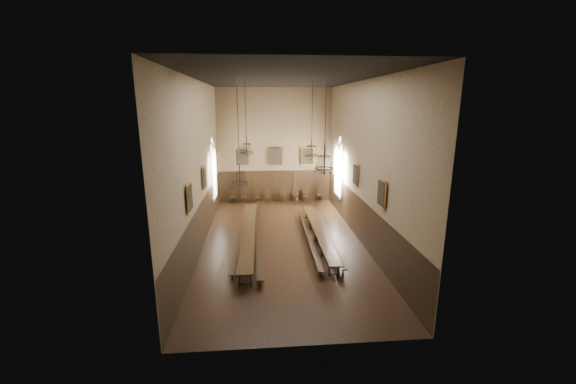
{
  "coord_description": "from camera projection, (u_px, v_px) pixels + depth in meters",
  "views": [
    {
      "loc": [
        -1.29,
        -18.94,
        7.72
      ],
      "look_at": [
        0.43,
        1.5,
        2.61
      ],
      "focal_mm": 22.0,
      "sensor_mm": 36.0,
      "label": 1
    }
  ],
  "objects": [
    {
      "name": "chandelier_back_left",
      "position": [
        247.0,
        148.0,
        20.87
      ],
      "size": [
        0.79,
        0.79,
        4.21
      ],
      "color": "black",
      "rests_on": "ceiling"
    },
    {
      "name": "table_left",
      "position": [
        249.0,
        237.0,
        19.91
      ],
      "size": [
        0.81,
        10.69,
        0.83
      ],
      "rotation": [
        0.0,
        0.0,
        -0.01
      ],
      "color": "black",
      "rests_on": "floor"
    },
    {
      "name": "chair_1",
      "position": [
        244.0,
        199.0,
        28.32
      ],
      "size": [
        0.46,
        0.46,
        1.01
      ],
      "rotation": [
        0.0,
        0.0,
        -0.03
      ],
      "color": "black",
      "rests_on": "floor"
    },
    {
      "name": "chair_3",
      "position": [
        268.0,
        199.0,
        28.4
      ],
      "size": [
        0.47,
        0.47,
        1.02
      ],
      "rotation": [
        0.0,
        0.0,
        -0.04
      ],
      "color": "black",
      "rests_on": "floor"
    },
    {
      "name": "portrait_left_1",
      "position": [
        190.0,
        197.0,
        15.65
      ],
      "size": [
        0.12,
        1.0,
        1.3
      ],
      "color": "gold",
      "rests_on": "wall_left"
    },
    {
      "name": "portrait_right_1",
      "position": [
        382.0,
        193.0,
        16.37
      ],
      "size": [
        0.12,
        1.0,
        1.3
      ],
      "color": "gold",
      "rests_on": "wall_right"
    },
    {
      "name": "portrait_right_0",
      "position": [
        356.0,
        175.0,
        20.72
      ],
      "size": [
        0.12,
        1.0,
        1.3
      ],
      "color": "gold",
      "rests_on": "wall_right"
    },
    {
      "name": "portrait_back_0",
      "position": [
        242.0,
        157.0,
        27.77
      ],
      "size": [
        1.1,
        0.12,
        1.4
      ],
      "color": "gold",
      "rests_on": "wall_back"
    },
    {
      "name": "chair_2",
      "position": [
        257.0,
        199.0,
        28.42
      ],
      "size": [
        0.46,
        0.46,
        0.93
      ],
      "rotation": [
        0.0,
        0.0,
        -0.14
      ],
      "color": "black",
      "rests_on": "floor"
    },
    {
      "name": "portrait_back_2",
      "position": [
        307.0,
        156.0,
        28.19
      ],
      "size": [
        1.1,
        0.12,
        1.4
      ],
      "color": "gold",
      "rests_on": "wall_back"
    },
    {
      "name": "wall_left",
      "position": [
        198.0,
        166.0,
        18.83
      ],
      "size": [
        0.02,
        18.0,
        9.0
      ],
      "primitive_type": "cube",
      "color": "#856C52",
      "rests_on": "ground"
    },
    {
      "name": "chair_7",
      "position": [
        319.0,
        198.0,
        28.81
      ],
      "size": [
        0.47,
        0.47,
        1.01
      ],
      "rotation": [
        0.0,
        0.0,
        -0.07
      ],
      "color": "black",
      "rests_on": "floor"
    },
    {
      "name": "wall_back",
      "position": [
        275.0,
        146.0,
        27.91
      ],
      "size": [
        9.0,
        0.02,
        9.0
      ],
      "primitive_type": "cube",
      "color": "#856C52",
      "rests_on": "ground"
    },
    {
      "name": "bench_right_outer",
      "position": [
        326.0,
        236.0,
        20.59
      ],
      "size": [
        0.3,
        9.39,
        0.42
      ],
      "rotation": [
        0.0,
        0.0,
        -0.0
      ],
      "color": "black",
      "rests_on": "floor"
    },
    {
      "name": "bench_right_inner",
      "position": [
        308.0,
        236.0,
        20.48
      ],
      "size": [
        0.45,
        9.72,
        0.44
      ],
      "rotation": [
        0.0,
        0.0,
        -0.02
      ],
      "color": "black",
      "rests_on": "floor"
    },
    {
      "name": "wall_right",
      "position": [
        363.0,
        164.0,
        19.57
      ],
      "size": [
        0.02,
        18.0,
        9.0
      ],
      "primitive_type": "cube",
      "color": "#856C52",
      "rests_on": "ground"
    },
    {
      "name": "chair_0",
      "position": [
        233.0,
        200.0,
        28.25
      ],
      "size": [
        0.52,
        0.52,
        1.0
      ],
      "rotation": [
        0.0,
        0.0,
        0.2
      ],
      "color": "black",
      "rests_on": "floor"
    },
    {
      "name": "chair_5",
      "position": [
        295.0,
        198.0,
        28.68
      ],
      "size": [
        0.48,
        0.48,
        0.97
      ],
      "rotation": [
        0.0,
        0.0,
        -0.13
      ],
      "color": "black",
      "rests_on": "floor"
    },
    {
      "name": "chair_4",
      "position": [
        283.0,
        199.0,
        28.55
      ],
      "size": [
        0.48,
        0.48,
        0.96
      ],
      "rotation": [
        0.0,
        0.0,
        -0.14
      ],
      "color": "black",
      "rests_on": "floor"
    },
    {
      "name": "wall_front",
      "position": [
        303.0,
        216.0,
        10.49
      ],
      "size": [
        9.0,
        0.02,
        9.0
      ],
      "primitive_type": "cube",
      "color": "#856C52",
      "rests_on": "ground"
    },
    {
      "name": "portrait_left_0",
      "position": [
        204.0,
        177.0,
        20.0
      ],
      "size": [
        0.12,
        1.0,
        1.3
      ],
      "color": "gold",
      "rests_on": "wall_left"
    },
    {
      "name": "chandelier_back_right",
      "position": [
        312.0,
        151.0,
        21.28
      ],
      "size": [
        0.87,
        0.87,
        4.44
      ],
      "color": "black",
      "rests_on": "ceiling"
    },
    {
      "name": "window_left",
      "position": [
        213.0,
        168.0,
        24.42
      ],
      "size": [
        0.2,
        2.2,
        4.6
      ],
      "primitive_type": null,
      "color": "white",
      "rests_on": "wall_left"
    },
    {
      "name": "bench_left_outer",
      "position": [
        240.0,
        240.0,
        19.91
      ],
      "size": [
        0.57,
        9.02,
        0.41
      ],
      "rotation": [
        0.0,
        0.0,
        -0.03
      ],
      "color": "black",
      "rests_on": "floor"
    },
    {
      "name": "floor",
      "position": [
        283.0,
        242.0,
        20.29
      ],
      "size": [
        9.0,
        18.0,
        0.02
      ],
      "primitive_type": "cube",
      "color": "black",
      "rests_on": "ground"
    },
    {
      "name": "wainscot_panelling",
      "position": [
        283.0,
        222.0,
        19.99
      ],
      "size": [
        9.0,
        18.0,
        2.5
      ],
      "primitive_type": null,
      "color": "black",
      "rests_on": "floor"
    },
    {
      "name": "table_right",
      "position": [
        319.0,
        236.0,
        20.25
      ],
      "size": [
        0.71,
        9.35,
        0.73
      ],
      "rotation": [
        0.0,
        0.0,
        -0.01
      ],
      "color": "black",
      "rests_on": "floor"
    },
    {
      "name": "bench_left_inner",
      "position": [
        259.0,
        238.0,
        20.09
      ],
      "size": [
        0.39,
        10.67,
        0.48
      ],
      "rotation": [
        0.0,
        0.0,
        0.01
      ],
      "color": "black",
      "rests_on": "floor"
    },
    {
      "name": "ceiling",
      "position": [
        282.0,
        78.0,
        18.11
      ],
      "size": [
        9.0,
        18.0,
        0.02
      ],
      "primitive_type": "cube",
      "color": "black",
      "rests_on": "ground"
    },
    {
      "name": "chair_6",
      "position": [
        305.0,
        198.0,
        28.62
      ],
      "size": [
        0.48,
        0.48,
        1.01
      ],
      "rotation": [
        0.0,
        0.0,
        0.08
      ],
      "color": "black",
      "rests_on": "floor"
    },
    {
      "name": "chandelier_front_left",
      "position": [
        240.0,
        175.0,
        16.43
      ],
      "size": [
        0.75,
        0.75,
        4.99
      ],
      "color": "black",
      "rests_on": "ceiling"
    },
    {
      "name": "portrait_back_1",
      "position": [
        275.0,
        156.0,
        27.98
      ],
      "size": [
        1.1,
        0.12,
        1.4
      ],
      "color": "gold",
      "rests_on": "wall_back"
    },
    {
      "name": "window_right",
      "position": [
        339.0,
        167.0,
        25.15
      ],
      "size": [
        0.2,
        2.2,
        4.6
      ],
      "primitive_type": null,
      "color": "white",
      "rests_on": "wall_right"
    },
    {
      "name": "chandelier_front_right",
      "position": [
        324.0,
        163.0,
        16.95
      ],
      "size": [
        0.91,
        0.91,
        4.44
      ],
      "color": "black",
      "rests_on": "ceiling"
    }
  ]
}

